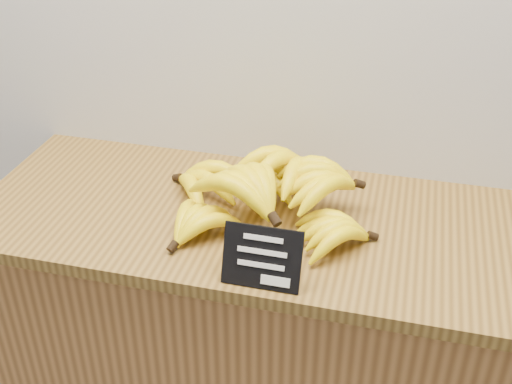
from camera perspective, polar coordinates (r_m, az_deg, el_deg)
name	(u,v)px	position (r m, az deg, el deg)	size (l,w,h in m)	color
counter	(261,366)	(1.75, 0.42, -15.24)	(1.32, 0.50, 0.90)	#A46C34
counter_top	(261,220)	(1.44, 0.49, -2.54)	(1.31, 0.54, 0.03)	olive
chalkboard_sign	(262,258)	(1.21, 0.52, -5.87)	(0.15, 0.01, 0.12)	black
banana_pile	(261,192)	(1.40, 0.45, -0.04)	(0.49, 0.39, 0.13)	#FFED0A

